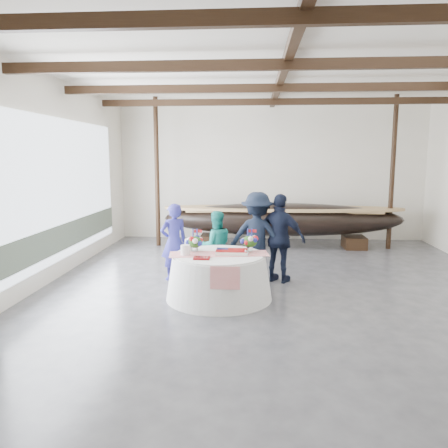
{
  "coord_description": "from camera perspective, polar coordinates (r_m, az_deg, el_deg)",
  "views": [
    {
      "loc": [
        -0.54,
        -8.6,
        2.75
      ],
      "look_at": [
        -1.21,
        1.01,
        1.25
      ],
      "focal_mm": 35.0,
      "sensor_mm": 36.0,
      "label": 1
    }
  ],
  "objects": [
    {
      "name": "guest_man_right",
      "position": [
        9.6,
        7.34,
        -1.87
      ],
      "size": [
        1.23,
        0.94,
        1.95
      ],
      "primitive_type": "imported",
      "rotation": [
        0.0,
        0.0,
        2.68
      ],
      "color": "black",
      "rests_on": "ground"
    },
    {
      "name": "tabletop_items",
      "position": [
        8.55,
        -0.65,
        -2.76
      ],
      "size": [
        1.96,
        0.96,
        0.4
      ],
      "color": "red",
      "rests_on": "banquet_table"
    },
    {
      "name": "open_bay",
      "position": [
        10.6,
        -20.65,
        3.29
      ],
      "size": [
        0.03,
        7.0,
        3.2
      ],
      "color": "silver",
      "rests_on": "ground"
    },
    {
      "name": "pavilion_structure",
      "position": [
        9.49,
        7.5,
        16.37
      ],
      "size": [
        9.8,
        11.76,
        4.5
      ],
      "color": "black",
      "rests_on": "ground"
    },
    {
      "name": "ceiling",
      "position": [
        8.79,
        7.9,
        20.25
      ],
      "size": [
        10.0,
        12.0,
        0.01
      ],
      "primitive_type": "cube",
      "color": "white",
      "rests_on": "wall_back"
    },
    {
      "name": "wall_left",
      "position": [
        9.7,
        -23.51,
        5.17
      ],
      "size": [
        0.02,
        12.0,
        4.5
      ],
      "primitive_type": "cube",
      "color": "silver",
      "rests_on": "ground"
    },
    {
      "name": "floor",
      "position": [
        9.04,
        7.29,
        -8.92
      ],
      "size": [
        10.0,
        12.0,
        0.01
      ],
      "primitive_type": "cube",
      "color": "#3D3D42",
      "rests_on": "ground"
    },
    {
      "name": "guest_man_left",
      "position": [
        9.67,
        4.37,
        -1.67
      ],
      "size": [
        1.38,
        0.94,
        1.98
      ],
      "primitive_type": "imported",
      "rotation": [
        0.0,
        0.0,
        2.97
      ],
      "color": "black",
      "rests_on": "ground"
    },
    {
      "name": "wall_front",
      "position": [
        2.7,
        15.43,
        -2.06
      ],
      "size": [
        10.0,
        0.02,
        4.5
      ],
      "primitive_type": "cube",
      "color": "silver",
      "rests_on": "ground"
    },
    {
      "name": "longboat_display",
      "position": [
        13.33,
        7.65,
        0.63
      ],
      "size": [
        7.22,
        1.44,
        1.35
      ],
      "color": "black",
      "rests_on": "ground"
    },
    {
      "name": "guest_woman_blue",
      "position": [
        9.8,
        -6.57,
        -2.33
      ],
      "size": [
        0.75,
        0.68,
        1.72
      ],
      "primitive_type": "imported",
      "rotation": [
        0.0,
        0.0,
        3.69
      ],
      "color": "navy",
      "rests_on": "ground"
    },
    {
      "name": "guest_woman_teal",
      "position": [
        9.76,
        -1.09,
        -2.81
      ],
      "size": [
        0.89,
        0.77,
        1.55
      ],
      "primitive_type": "imported",
      "rotation": [
        0.0,
        0.0,
        3.42
      ],
      "color": "teal",
      "rests_on": "ground"
    },
    {
      "name": "banquet_table",
      "position": [
        8.55,
        -0.65,
        -6.82
      ],
      "size": [
        2.06,
        2.06,
        0.88
      ],
      "color": "silver",
      "rests_on": "ground"
    },
    {
      "name": "wall_back",
      "position": [
        14.62,
        6.13,
        6.83
      ],
      "size": [
        10.0,
        0.02,
        4.5
      ],
      "primitive_type": "cube",
      "color": "silver",
      "rests_on": "ground"
    }
  ]
}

